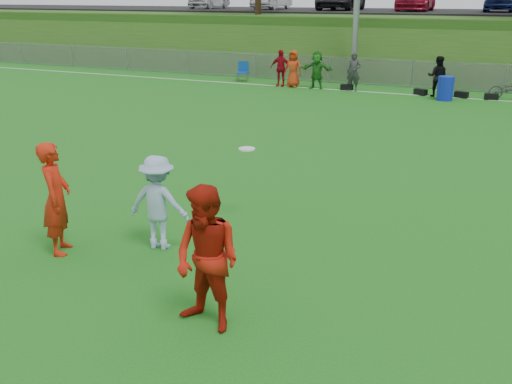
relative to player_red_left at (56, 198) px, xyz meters
The scene contains 14 objects.
ground 2.71m from the player_red_left, 14.35° to the left, with size 120.00×120.00×0.00m, color #1C6A16.
sideline_far 18.81m from the player_red_left, 82.50° to the left, with size 60.00×0.10×0.01m, color white.
fence 20.78m from the player_red_left, 83.22° to the left, with size 58.00×0.06×1.30m.
berm 31.73m from the player_red_left, 85.56° to the left, with size 120.00×18.00×3.00m, color #245317.
parking_lot 33.78m from the player_red_left, 85.83° to the left, with size 120.00×12.00×0.10m, color black.
spectator_row 18.64m from the player_red_left, 92.19° to the left, with size 8.06×0.65×1.69m.
gear_bags 19.07m from the player_red_left, 79.48° to the left, with size 6.71×0.52×0.26m.
player_red_left is the anchor object (origin of this frame).
player_red_center 3.56m from the player_red_left, 17.03° to the right, with size 0.95×0.74×1.94m, color #B11A0C.
player_blue 1.67m from the player_red_left, 29.24° to the left, with size 1.06×0.61×1.64m, color #9CB8D9.
frisbee 3.49m from the player_red_left, 48.69° to the left, with size 0.31×0.31×0.03m.
recycling_bin 18.34m from the player_red_left, 76.57° to the left, with size 0.65×0.65×0.98m, color #1026B7.
camp_chair 20.16m from the player_red_left, 106.25° to the left, with size 0.66×0.67×0.96m.
bicycle 20.25m from the player_red_left, 70.66° to the left, with size 0.58×1.66×0.87m, color #323235.
Camera 1 is at (4.15, -7.40, 4.16)m, focal length 40.00 mm.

